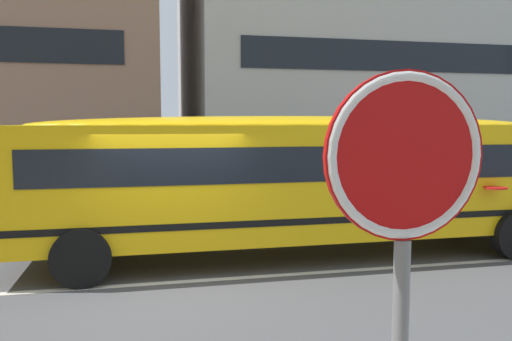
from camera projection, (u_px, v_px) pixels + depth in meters
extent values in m
plane|color=#4C4C4F|center=(172.00, 283.00, 8.61)|extent=(400.00, 400.00, 0.00)
cube|color=gray|center=(158.00, 209.00, 15.90)|extent=(120.00, 3.00, 0.01)
cube|color=silver|center=(172.00, 282.00, 8.61)|extent=(110.00, 0.16, 0.01)
cube|color=yellow|center=(299.00, 178.00, 10.29)|extent=(10.77, 2.48, 2.15)
cube|color=black|center=(9.00, 235.00, 9.21)|extent=(0.20, 2.45, 0.35)
cube|color=black|center=(300.00, 159.00, 10.26)|extent=(10.12, 2.52, 0.63)
cube|color=black|center=(299.00, 210.00, 10.35)|extent=(10.79, 2.51, 0.12)
ellipsoid|color=yellow|center=(300.00, 125.00, 10.19)|extent=(10.34, 2.29, 0.35)
cylinder|color=red|center=(495.00, 188.00, 9.68)|extent=(0.43, 0.43, 0.03)
cylinder|color=black|center=(445.00, 213.00, 12.46)|extent=(0.98, 0.28, 0.98)
cylinder|color=black|center=(95.00, 228.00, 10.71)|extent=(0.98, 0.28, 0.98)
cylinder|color=black|center=(81.00, 258.00, 8.33)|extent=(0.98, 0.28, 0.98)
cylinder|color=red|center=(405.00, 156.00, 2.09)|extent=(0.70, 0.03, 0.70)
torus|color=white|center=(405.00, 156.00, 2.09)|extent=(0.69, 0.05, 0.69)
cube|color=black|center=(411.00, 143.00, 19.22)|extent=(12.99, 0.04, 1.10)
cube|color=black|center=(413.00, 57.00, 18.92)|extent=(12.99, 0.04, 1.10)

